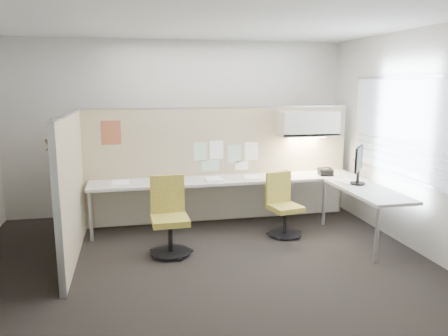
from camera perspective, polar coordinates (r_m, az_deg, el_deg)
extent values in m
cube|color=black|center=(5.40, -2.98, -12.19)|extent=(5.50, 4.50, 0.01)
cube|color=white|center=(5.01, -3.32, 18.84)|extent=(5.50, 4.50, 0.01)
cube|color=beige|center=(7.23, -5.95, 5.24)|extent=(5.50, 0.02, 2.80)
cube|color=beige|center=(2.85, 3.96, -3.68)|extent=(5.50, 0.02, 2.80)
cube|color=beige|center=(6.08, 23.44, 3.29)|extent=(0.02, 4.50, 2.80)
cube|color=#939DAA|center=(6.05, 23.36, 4.70)|extent=(0.01, 2.80, 1.30)
cube|color=tan|center=(6.75, -0.61, 0.39)|extent=(4.10, 0.06, 1.75)
cube|color=tan|center=(5.59, -19.30, -2.49)|extent=(0.06, 2.20, 1.75)
cube|color=beige|center=(6.48, 0.40, -1.56)|extent=(4.00, 0.60, 0.04)
cube|color=beige|center=(6.15, 18.26, -2.81)|extent=(0.60, 1.47, 0.04)
cube|color=beige|center=(6.82, -0.09, -4.07)|extent=(3.90, 0.02, 0.64)
cylinder|color=#A5A8AA|center=(6.21, -17.03, -6.10)|extent=(0.05, 0.05, 0.69)
cylinder|color=#A5A8AA|center=(5.56, 19.35, -8.26)|extent=(0.05, 0.05, 0.69)
cylinder|color=#A5A8AA|center=(6.80, 12.93, -4.41)|extent=(0.05, 0.05, 0.69)
cube|color=beige|center=(6.86, 10.90, 5.72)|extent=(0.90, 0.36, 0.38)
cube|color=#FFEABF|center=(6.88, 10.84, 3.98)|extent=(0.60, 0.06, 0.02)
cube|color=#8CBF8C|center=(6.63, -3.10, 2.15)|extent=(0.21, 0.00, 0.28)
cube|color=white|center=(6.67, -0.98, 2.39)|extent=(0.21, 0.00, 0.28)
cube|color=#8CBF8C|center=(6.74, 1.36, 1.87)|extent=(0.21, 0.00, 0.28)
cube|color=white|center=(6.80, 3.58, 2.20)|extent=(0.21, 0.00, 0.28)
cube|color=#8CBF8C|center=(6.69, -1.81, 0.33)|extent=(0.28, 0.00, 0.18)
cube|color=white|center=(6.80, 2.34, 0.33)|extent=(0.21, 0.00, 0.14)
cube|color=#E95A1D|center=(6.51, -14.54, 4.49)|extent=(0.28, 0.00, 0.35)
cylinder|color=black|center=(5.63, -6.96, -10.86)|extent=(0.51, 0.51, 0.03)
cylinder|color=black|center=(5.56, -7.01, -8.99)|extent=(0.06, 0.06, 0.39)
cube|color=#D7CA50|center=(5.49, -7.07, -6.78)|extent=(0.47, 0.47, 0.08)
cube|color=#D7CA50|center=(5.62, -7.40, -3.36)|extent=(0.43, 0.07, 0.49)
cylinder|color=black|center=(6.30, 7.92, -8.50)|extent=(0.46, 0.46, 0.03)
cylinder|color=black|center=(6.24, 7.96, -6.97)|extent=(0.05, 0.05, 0.35)
cube|color=#D7CA50|center=(6.18, 8.01, -5.18)|extent=(0.49, 0.49, 0.07)
cube|color=#D7CA50|center=(6.28, 7.11, -2.48)|extent=(0.39, 0.14, 0.44)
cylinder|color=black|center=(6.38, 17.04, -1.93)|extent=(0.21, 0.21, 0.02)
cylinder|color=black|center=(6.36, 17.08, -1.15)|extent=(0.04, 0.04, 0.19)
cube|color=black|center=(6.31, 17.21, 1.18)|extent=(0.33, 0.42, 0.34)
cube|color=black|center=(6.31, 17.21, 1.18)|extent=(0.28, 0.37, 0.29)
cube|color=black|center=(6.88, 13.12, -0.51)|extent=(0.22, 0.22, 0.12)
cylinder|color=black|center=(6.85, 12.38, -0.23)|extent=(0.06, 0.17, 0.04)
cube|color=black|center=(6.75, 7.61, -0.75)|extent=(0.14, 0.05, 0.05)
cube|color=black|center=(6.83, 8.04, -0.58)|extent=(0.11, 0.09, 0.06)
cube|color=silver|center=(4.82, -20.90, 6.18)|extent=(0.14, 0.02, 0.02)
cylinder|color=silver|center=(4.84, -21.65, 5.13)|extent=(0.02, 0.02, 0.14)
cube|color=#AD7F4C|center=(4.85, -21.54, 3.60)|extent=(0.02, 0.43, 0.12)
cube|color=#AD7F4C|center=(4.89, -21.80, 3.17)|extent=(0.02, 0.43, 0.12)
cube|color=#A5A6AF|center=(4.92, -21.24, -3.66)|extent=(0.01, 0.07, 1.08)
cube|color=white|center=(6.27, -13.37, -1.95)|extent=(0.24, 0.31, 0.03)
cube|color=white|center=(6.38, -6.40, -1.56)|extent=(0.28, 0.33, 0.02)
cube|color=white|center=(6.34, -1.34, -1.50)|extent=(0.24, 0.31, 0.03)
cube|color=white|center=(6.54, 3.64, -1.22)|extent=(0.28, 0.33, 0.01)
cube|color=white|center=(6.69, 6.98, -0.93)|extent=(0.24, 0.31, 0.03)
cube|color=white|center=(6.46, 15.81, -1.74)|extent=(0.27, 0.33, 0.02)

